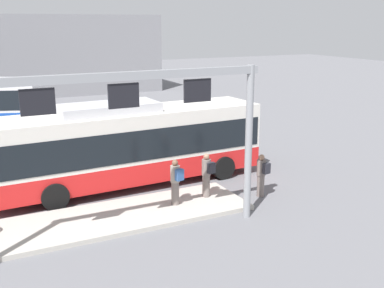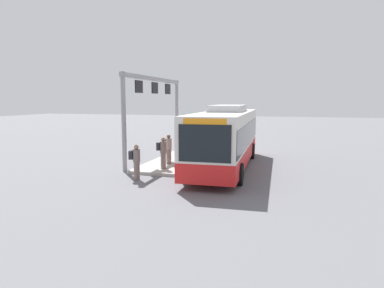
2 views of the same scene
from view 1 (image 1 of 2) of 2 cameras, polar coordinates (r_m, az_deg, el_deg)
name	(u,v)px [view 1 (image 1 of 2)]	position (r m, az deg, el deg)	size (l,w,h in m)	color
ground_plane	(131,185)	(19.65, -7.41, -4.91)	(120.00, 120.00, 0.00)	slate
platform_curb	(107,219)	(16.31, -10.28, -8.92)	(10.00, 2.80, 0.16)	#B2ADA3
bus_main	(129,142)	(19.13, -7.61, 0.21)	(11.21, 3.00, 3.46)	red
person_boarding	(207,174)	(17.47, 1.81, -3.66)	(0.45, 0.59, 1.67)	slate
person_waiting_near	(262,174)	(18.14, 8.43, -3.65)	(0.41, 0.57, 1.67)	slate
person_waiting_mid	(176,181)	(16.73, -1.99, -4.50)	(0.41, 0.57, 1.67)	slate
platform_sign_gantry	(125,122)	(13.60, -8.16, 2.62)	(8.92, 0.24, 5.20)	gray
station_building	(23,55)	(46.58, -19.78, 10.13)	(24.22, 8.00, 7.14)	gray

